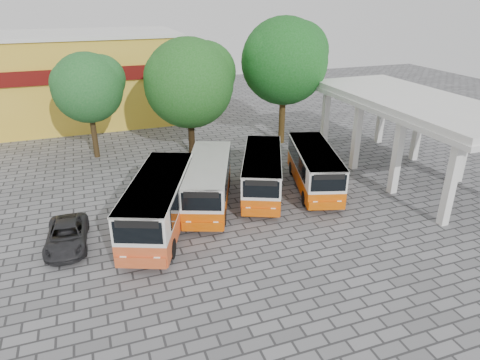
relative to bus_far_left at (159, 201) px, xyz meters
name	(u,v)px	position (x,y,z in m)	size (l,w,h in m)	color
ground	(293,227)	(6.82, -2.11, -1.69)	(90.00, 90.00, 0.00)	#5A5A5C
terminal_shelter	(414,105)	(17.32, 1.89, 3.22)	(6.80, 15.80, 5.40)	silver
shophouse_block	(69,78)	(-4.18, 23.88, 2.47)	(20.40, 10.40, 8.30)	gold
bus_far_left	(159,201)	(0.00, 0.00, 0.00)	(5.31, 8.67, 2.92)	#C64C20
bus_centre_left	(208,180)	(3.26, 2.01, -0.12)	(4.82, 8.05, 2.71)	#CA4C00
bus_centre_right	(262,171)	(6.80, 2.30, -0.16)	(4.96, 7.87, 2.64)	#D14D02
bus_far_right	(314,166)	(10.22, 1.94, -0.15)	(4.25, 7.82, 2.65)	#CD4E00
tree_left	(88,85)	(-2.61, 12.74, 3.80)	(5.33, 5.07, 7.87)	#3D2C16
tree_middle	(190,80)	(4.55, 11.15, 4.01)	(7.00, 6.67, 8.81)	black
tree_right	(285,58)	(12.25, 11.10, 5.24)	(7.14, 6.80, 10.11)	#4A3416
parked_car	(67,236)	(-4.67, -0.04, -1.11)	(1.92, 4.17, 1.16)	#242426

